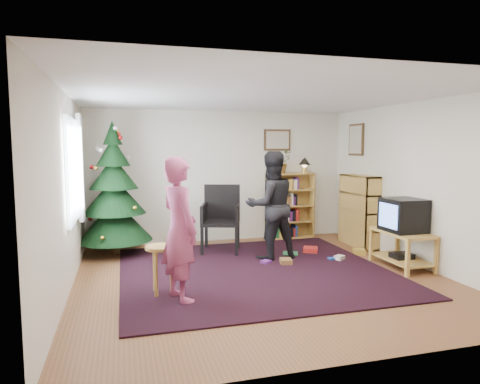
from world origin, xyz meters
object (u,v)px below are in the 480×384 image
object	(u,v)px
person_by_chair	(271,206)
table_lamp	(305,162)
armchair	(219,215)
crt_tv	(403,215)
potted_plant	(281,162)
picture_back	(277,140)
christmas_tree	(114,199)
bookshelf_back	(290,205)
stool	(161,257)
picture_right	(356,140)
bookshelf_right	(359,210)
tv_stand	(402,246)
person_standing	(179,230)

from	to	relation	value
person_by_chair	table_lamp	world-z (taller)	person_by_chair
armchair	crt_tv	bearing A→B (deg)	-17.58
potted_plant	picture_back	bearing A→B (deg)	103.92
person_by_chair	christmas_tree	bearing A→B (deg)	-27.23
bookshelf_back	stool	xyz separation A→B (m)	(-2.79, -2.68, -0.19)
person_by_chair	potted_plant	size ratio (longest dim) A/B	4.01
picture_right	crt_tv	distance (m)	2.18
bookshelf_right	person_by_chair	bearing A→B (deg)	103.74
picture_back	armchair	bearing A→B (deg)	-149.29
picture_back	tv_stand	world-z (taller)	picture_back
bookshelf_back	tv_stand	distance (m)	2.59
picture_back	person_by_chair	size ratio (longest dim) A/B	0.32
bookshelf_right	picture_right	bearing A→B (deg)	-19.27
picture_right	potted_plant	xyz separation A→B (m)	(-1.29, 0.59, -0.43)
person_by_chair	table_lamp	bearing A→B (deg)	-135.62
christmas_tree	armchair	world-z (taller)	christmas_tree
christmas_tree	armchair	xyz separation A→B (m)	(1.75, -0.22, -0.31)
picture_back	bookshelf_back	world-z (taller)	picture_back
picture_back	bookshelf_right	distance (m)	2.07
stool	potted_plant	bearing A→B (deg)	46.08
table_lamp	christmas_tree	bearing A→B (deg)	-172.88
picture_back	stool	bearing A→B (deg)	-132.15
armchair	stool	bearing A→B (deg)	-102.44
christmas_tree	person_by_chair	distance (m)	2.62
armchair	table_lamp	bearing A→B (deg)	37.70
tv_stand	person_standing	size ratio (longest dim) A/B	0.57
picture_back	stool	distance (m)	4.08
christmas_tree	tv_stand	size ratio (longest dim) A/B	2.33
picture_right	armchair	distance (m)	3.00
stool	person_standing	size ratio (longest dim) A/B	0.36
picture_back	potted_plant	bearing A→B (deg)	-76.08
picture_back	christmas_tree	size ratio (longest dim) A/B	0.24
potted_plant	table_lamp	distance (m)	0.50
bookshelf_back	armchair	bearing A→B (deg)	-157.07
bookshelf_right	table_lamp	size ratio (longest dim) A/B	4.14
christmas_tree	person_by_chair	bearing A→B (deg)	-21.88
stool	person_by_chair	distance (m)	2.29
crt_tv	table_lamp	xyz separation A→B (m)	(-0.53, 2.43, 0.71)
bookshelf_back	christmas_tree	bearing A→B (deg)	-172.25
crt_tv	picture_right	bearing A→B (deg)	82.01
bookshelf_back	potted_plant	bearing A→B (deg)	180.00
picture_back	person_by_chair	xyz separation A→B (m)	(-0.68, -1.57, -1.08)
crt_tv	person_standing	bearing A→B (deg)	-171.31
bookshelf_back	crt_tv	world-z (taller)	bookshelf_back
picture_right	picture_back	bearing A→B (deg)	151.31
bookshelf_right	armchair	size ratio (longest dim) A/B	1.13
picture_back	person_standing	bearing A→B (deg)	-127.30
armchair	person_standing	xyz separation A→B (m)	(-0.98, -2.27, 0.22)
picture_back	potted_plant	distance (m)	0.45
crt_tv	person_standing	distance (m)	3.46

